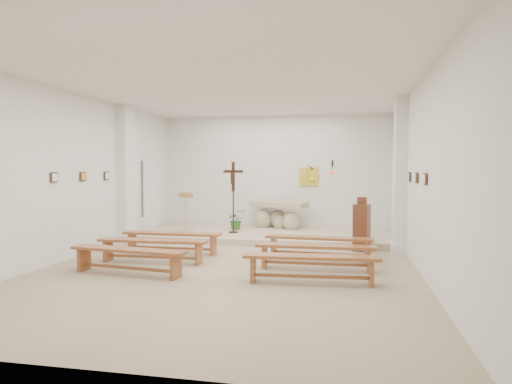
% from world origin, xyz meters
% --- Properties ---
extents(ground, '(7.00, 10.00, 0.00)m').
position_xyz_m(ground, '(0.00, 0.00, 0.00)').
color(ground, tan).
rests_on(ground, ground).
extents(wall_left, '(0.02, 10.00, 3.50)m').
position_xyz_m(wall_left, '(-3.49, 0.00, 1.75)').
color(wall_left, white).
rests_on(wall_left, ground).
extents(wall_right, '(0.02, 10.00, 3.50)m').
position_xyz_m(wall_right, '(3.49, 0.00, 1.75)').
color(wall_right, white).
rests_on(wall_right, ground).
extents(wall_back, '(7.00, 0.02, 3.50)m').
position_xyz_m(wall_back, '(0.00, 4.99, 1.75)').
color(wall_back, white).
rests_on(wall_back, ground).
extents(ceiling, '(7.00, 10.00, 0.02)m').
position_xyz_m(ceiling, '(0.00, 0.00, 3.49)').
color(ceiling, silver).
rests_on(ceiling, wall_back).
extents(sanctuary_platform, '(6.98, 3.00, 0.15)m').
position_xyz_m(sanctuary_platform, '(0.00, 3.50, 0.07)').
color(sanctuary_platform, '#C2B195').
rests_on(sanctuary_platform, ground).
extents(pilaster_left, '(0.26, 0.55, 3.50)m').
position_xyz_m(pilaster_left, '(-3.37, 2.00, 1.75)').
color(pilaster_left, white).
rests_on(pilaster_left, ground).
extents(pilaster_right, '(0.26, 0.55, 3.50)m').
position_xyz_m(pilaster_right, '(3.37, 2.00, 1.75)').
color(pilaster_right, white).
rests_on(pilaster_right, ground).
extents(gold_wall_relief, '(0.55, 0.04, 0.55)m').
position_xyz_m(gold_wall_relief, '(1.05, 4.96, 1.65)').
color(gold_wall_relief, gold).
rests_on(gold_wall_relief, wall_back).
extents(sanctuary_lamp, '(0.11, 0.36, 0.44)m').
position_xyz_m(sanctuary_lamp, '(1.75, 4.71, 1.81)').
color(sanctuary_lamp, black).
rests_on(sanctuary_lamp, wall_back).
extents(station_frame_left_front, '(0.03, 0.20, 0.20)m').
position_xyz_m(station_frame_left_front, '(-3.47, -0.80, 1.72)').
color(station_frame_left_front, '#3E2A1B').
rests_on(station_frame_left_front, wall_left).
extents(station_frame_left_mid, '(0.03, 0.20, 0.20)m').
position_xyz_m(station_frame_left_mid, '(-3.47, 0.20, 1.72)').
color(station_frame_left_mid, '#3E2A1B').
rests_on(station_frame_left_mid, wall_left).
extents(station_frame_left_rear, '(0.03, 0.20, 0.20)m').
position_xyz_m(station_frame_left_rear, '(-3.47, 1.20, 1.72)').
color(station_frame_left_rear, '#3E2A1B').
rests_on(station_frame_left_rear, wall_left).
extents(station_frame_right_front, '(0.03, 0.20, 0.20)m').
position_xyz_m(station_frame_right_front, '(3.47, -0.80, 1.72)').
color(station_frame_right_front, '#3E2A1B').
rests_on(station_frame_right_front, wall_right).
extents(station_frame_right_mid, '(0.03, 0.20, 0.20)m').
position_xyz_m(station_frame_right_mid, '(3.47, 0.20, 1.72)').
color(station_frame_right_mid, '#3E2A1B').
rests_on(station_frame_right_mid, wall_right).
extents(station_frame_right_rear, '(0.03, 0.20, 0.20)m').
position_xyz_m(station_frame_right_rear, '(3.47, 1.20, 1.72)').
color(station_frame_right_rear, '#3E2A1B').
rests_on(station_frame_right_rear, wall_right).
extents(radiator_left, '(0.10, 0.85, 0.52)m').
position_xyz_m(radiator_left, '(-3.43, 2.70, 0.27)').
color(radiator_left, silver).
rests_on(radiator_left, ground).
extents(radiator_right, '(0.10, 0.85, 0.52)m').
position_xyz_m(radiator_right, '(3.43, 2.70, 0.27)').
color(radiator_right, silver).
rests_on(radiator_right, ground).
extents(altar, '(1.76, 1.12, 0.85)m').
position_xyz_m(altar, '(0.22, 4.41, 0.47)').
color(altar, beige).
rests_on(altar, sanctuary_platform).
extents(lectern, '(0.45, 0.39, 1.12)m').
position_xyz_m(lectern, '(-2.16, 3.06, 0.70)').
color(lectern, '#DBB46A').
rests_on(lectern, sanctuary_platform).
extents(crucifix_stand, '(0.58, 0.25, 1.92)m').
position_xyz_m(crucifix_stand, '(-0.83, 3.12, 1.26)').
color(crucifix_stand, '#341910').
rests_on(crucifix_stand, sanctuary_platform).
extents(potted_plant, '(0.65, 0.63, 0.55)m').
position_xyz_m(potted_plant, '(-0.91, 3.81, 0.43)').
color(potted_plant, '#2A6026').
rests_on(potted_plant, sanctuary_platform).
extents(donation_pedestal, '(0.42, 0.42, 1.24)m').
position_xyz_m(donation_pedestal, '(2.53, 1.85, 0.55)').
color(donation_pedestal, '#542C18').
rests_on(donation_pedestal, ground).
extents(bench_left_front, '(2.23, 0.37, 0.47)m').
position_xyz_m(bench_left_front, '(-1.63, 0.71, 0.35)').
color(bench_left_front, brown).
rests_on(bench_left_front, ground).
extents(bench_right_front, '(2.25, 0.49, 0.47)m').
position_xyz_m(bench_right_front, '(1.63, 0.71, 0.35)').
color(bench_right_front, brown).
rests_on(bench_right_front, ground).
extents(bench_left_second, '(2.24, 0.40, 0.47)m').
position_xyz_m(bench_left_second, '(-1.63, -0.33, 0.35)').
color(bench_left_second, brown).
rests_on(bench_left_second, ground).
extents(bench_right_second, '(2.24, 0.40, 0.47)m').
position_xyz_m(bench_right_second, '(1.63, -0.33, 0.35)').
color(bench_right_second, brown).
rests_on(bench_right_second, ground).
extents(bench_left_third, '(2.26, 0.66, 0.47)m').
position_xyz_m(bench_left_third, '(-1.63, -1.36, 0.35)').
color(bench_left_third, brown).
rests_on(bench_left_third, ground).
extents(bench_right_third, '(2.25, 0.50, 0.47)m').
position_xyz_m(bench_right_third, '(1.63, -1.36, 0.35)').
color(bench_right_third, brown).
rests_on(bench_right_third, ground).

